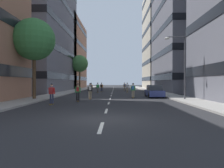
{
  "coord_description": "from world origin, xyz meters",
  "views": [
    {
      "loc": [
        0.61,
        -10.68,
        1.9
      ],
      "look_at": [
        0.0,
        25.1,
        1.55
      ],
      "focal_mm": 33.55,
      "sensor_mm": 36.0,
      "label": 1
    }
  ],
  "objects_px": {
    "parked_car_near": "(154,92)",
    "skater_4": "(102,87)",
    "skater_6": "(125,86)",
    "street_tree_near": "(80,64)",
    "skater_7": "(98,87)",
    "skater_5": "(127,87)",
    "street_tree_mid": "(34,40)",
    "skater_1": "(133,89)",
    "streetlamp_right": "(181,60)",
    "skater_0": "(78,91)",
    "skater_2": "(91,87)",
    "skater_3": "(90,90)",
    "skater_8": "(52,93)"
  },
  "relations": [
    {
      "from": "skater_5",
      "to": "street_tree_mid",
      "type": "bearing_deg",
      "value": -123.13
    },
    {
      "from": "street_tree_near",
      "to": "skater_3",
      "type": "xyz_separation_m",
      "value": [
        5.83,
        -27.25,
        -5.27
      ]
    },
    {
      "from": "skater_4",
      "to": "skater_2",
      "type": "bearing_deg",
      "value": -114.56
    },
    {
      "from": "skater_1",
      "to": "street_tree_near",
      "type": "bearing_deg",
      "value": 113.08
    },
    {
      "from": "skater_5",
      "to": "skater_2",
      "type": "bearing_deg",
      "value": -159.25
    },
    {
      "from": "skater_7",
      "to": "streetlamp_right",
      "type": "bearing_deg",
      "value": -57.84
    },
    {
      "from": "skater_5",
      "to": "skater_6",
      "type": "height_order",
      "value": "same"
    },
    {
      "from": "streetlamp_right",
      "to": "skater_2",
      "type": "relative_size",
      "value": 3.65
    },
    {
      "from": "parked_car_near",
      "to": "skater_0",
      "type": "distance_m",
      "value": 10.29
    },
    {
      "from": "skater_2",
      "to": "skater_4",
      "type": "height_order",
      "value": "same"
    },
    {
      "from": "parked_car_near",
      "to": "skater_6",
      "type": "relative_size",
      "value": 2.47
    },
    {
      "from": "skater_0",
      "to": "skater_2",
      "type": "distance_m",
      "value": 16.1
    },
    {
      "from": "skater_3",
      "to": "skater_4",
      "type": "bearing_deg",
      "value": 89.52
    },
    {
      "from": "skater_0",
      "to": "skater_6",
      "type": "relative_size",
      "value": 1.0
    },
    {
      "from": "skater_5",
      "to": "skater_6",
      "type": "relative_size",
      "value": 1.0
    },
    {
      "from": "skater_0",
      "to": "skater_3",
      "type": "distance_m",
      "value": 3.02
    },
    {
      "from": "skater_5",
      "to": "skater_8",
      "type": "relative_size",
      "value": 1.0
    },
    {
      "from": "skater_1",
      "to": "skater_6",
      "type": "relative_size",
      "value": 1.0
    },
    {
      "from": "parked_car_near",
      "to": "skater_0",
      "type": "height_order",
      "value": "skater_0"
    },
    {
      "from": "street_tree_near",
      "to": "skater_7",
      "type": "bearing_deg",
      "value": -66.9
    },
    {
      "from": "skater_3",
      "to": "skater_5",
      "type": "height_order",
      "value": "same"
    },
    {
      "from": "skater_3",
      "to": "skater_7",
      "type": "bearing_deg",
      "value": 91.61
    },
    {
      "from": "skater_1",
      "to": "skater_8",
      "type": "distance_m",
      "value": 10.7
    },
    {
      "from": "skater_3",
      "to": "skater_6",
      "type": "xyz_separation_m",
      "value": [
        4.82,
        23.61,
        0.0
      ]
    },
    {
      "from": "skater_0",
      "to": "skater_6",
      "type": "bearing_deg",
      "value": 77.96
    },
    {
      "from": "skater_0",
      "to": "skater_4",
      "type": "bearing_deg",
      "value": 87.14
    },
    {
      "from": "skater_2",
      "to": "skater_4",
      "type": "relative_size",
      "value": 1.0
    },
    {
      "from": "street_tree_near",
      "to": "skater_3",
      "type": "height_order",
      "value": "street_tree_near"
    },
    {
      "from": "parked_car_near",
      "to": "skater_4",
      "type": "relative_size",
      "value": 2.47
    },
    {
      "from": "streetlamp_right",
      "to": "skater_0",
      "type": "bearing_deg",
      "value": -171.39
    },
    {
      "from": "street_tree_mid",
      "to": "skater_3",
      "type": "distance_m",
      "value": 7.97
    },
    {
      "from": "skater_8",
      "to": "skater_2",
      "type": "bearing_deg",
      "value": 86.67
    },
    {
      "from": "parked_car_near",
      "to": "skater_4",
      "type": "distance_m",
      "value": 15.54
    },
    {
      "from": "skater_3",
      "to": "skater_5",
      "type": "bearing_deg",
      "value": 72.36
    },
    {
      "from": "skater_7",
      "to": "skater_8",
      "type": "height_order",
      "value": "same"
    },
    {
      "from": "street_tree_mid",
      "to": "skater_1",
      "type": "relative_size",
      "value": 4.76
    },
    {
      "from": "skater_5",
      "to": "skater_6",
      "type": "bearing_deg",
      "value": 91.02
    },
    {
      "from": "skater_7",
      "to": "street_tree_near",
      "type": "bearing_deg",
      "value": 113.1
    },
    {
      "from": "parked_car_near",
      "to": "skater_0",
      "type": "relative_size",
      "value": 2.47
    },
    {
      "from": "street_tree_mid",
      "to": "skater_1",
      "type": "distance_m",
      "value": 12.36
    },
    {
      "from": "street_tree_near",
      "to": "parked_car_near",
      "type": "bearing_deg",
      "value": -61.05
    },
    {
      "from": "streetlamp_right",
      "to": "skater_5",
      "type": "relative_size",
      "value": 3.65
    },
    {
      "from": "street_tree_near",
      "to": "skater_6",
      "type": "distance_m",
      "value": 12.43
    },
    {
      "from": "skater_2",
      "to": "skater_1",
      "type": "bearing_deg",
      "value": -60.27
    },
    {
      "from": "skater_3",
      "to": "street_tree_near",
      "type": "bearing_deg",
      "value": 102.08
    },
    {
      "from": "street_tree_near",
      "to": "skater_5",
      "type": "relative_size",
      "value": 4.61
    },
    {
      "from": "parked_car_near",
      "to": "skater_6",
      "type": "bearing_deg",
      "value": 97.64
    },
    {
      "from": "skater_0",
      "to": "skater_4",
      "type": "relative_size",
      "value": 1.0
    },
    {
      "from": "skater_1",
      "to": "skater_6",
      "type": "xyz_separation_m",
      "value": [
        -0.08,
        21.55,
        0.0
      ]
    },
    {
      "from": "street_tree_mid",
      "to": "skater_8",
      "type": "relative_size",
      "value": 4.76
    }
  ]
}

